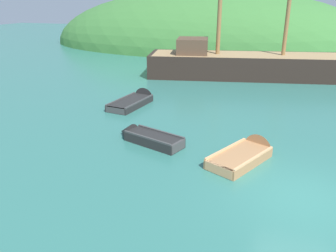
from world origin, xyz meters
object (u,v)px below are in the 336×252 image
rowboat_near_dock (248,155)px  sailing_ship (243,69)px  rowboat_far (146,138)px  rowboat_portside (137,101)px

rowboat_near_dock → sailing_ship: bearing=32.8°
rowboat_far → rowboat_near_dock: (4.10, -0.26, -0.02)m
sailing_ship → rowboat_near_dock: sailing_ship is taller
rowboat_portside → rowboat_near_dock: bearing=-119.5°
rowboat_far → rowboat_portside: (-2.48, 4.88, -0.03)m
rowboat_portside → rowboat_near_dock: size_ratio=1.10×
rowboat_far → rowboat_portside: size_ratio=0.85×
rowboat_portside → rowboat_near_dock: 8.34m
rowboat_far → rowboat_portside: rowboat_portside is taller
rowboat_portside → rowboat_near_dock: rowboat_portside is taller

